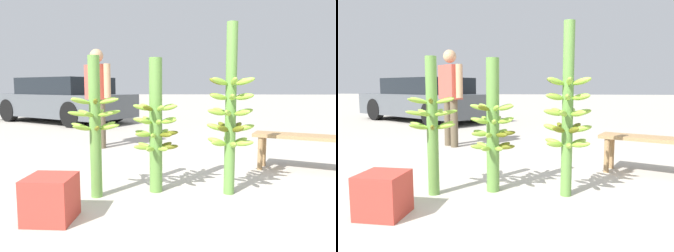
% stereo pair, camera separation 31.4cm
% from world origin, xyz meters
% --- Properties ---
extents(ground_plane, '(80.00, 80.00, 0.00)m').
position_xyz_m(ground_plane, '(0.00, 0.00, 0.00)').
color(ground_plane, '#B2AA9E').
extents(banana_stalk_left, '(0.46, 0.47, 1.26)m').
position_xyz_m(banana_stalk_left, '(-0.61, 0.21, 0.66)').
color(banana_stalk_left, '#5B8C3D').
rests_on(banana_stalk_left, ground_plane).
extents(banana_stalk_center, '(0.43, 0.43, 1.25)m').
position_xyz_m(banana_stalk_center, '(-0.09, 0.39, 0.62)').
color(banana_stalk_center, '#5B8C3D').
rests_on(banana_stalk_center, ground_plane).
extents(banana_stalk_right, '(0.44, 0.44, 1.55)m').
position_xyz_m(banana_stalk_right, '(0.60, 0.37, 0.77)').
color(banana_stalk_right, '#5B8C3D').
rests_on(banana_stalk_right, ground_plane).
extents(vendor_person, '(0.57, 0.52, 1.58)m').
position_xyz_m(vendor_person, '(-1.24, 2.60, 0.93)').
color(vendor_person, brown).
rests_on(vendor_person, ground_plane).
extents(market_bench, '(1.12, 0.71, 0.44)m').
position_xyz_m(market_bench, '(1.53, 1.20, 0.35)').
color(market_bench, '#99754C').
rests_on(market_bench, ground_plane).
extents(parked_car, '(4.51, 3.56, 1.23)m').
position_xyz_m(parked_car, '(-3.31, 6.44, 0.61)').
color(parked_car, '#4C5156').
rests_on(parked_car, ground_plane).
extents(produce_crate, '(0.34, 0.34, 0.34)m').
position_xyz_m(produce_crate, '(-0.80, -0.34, 0.17)').
color(produce_crate, '#B2382D').
rests_on(produce_crate, ground_plane).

